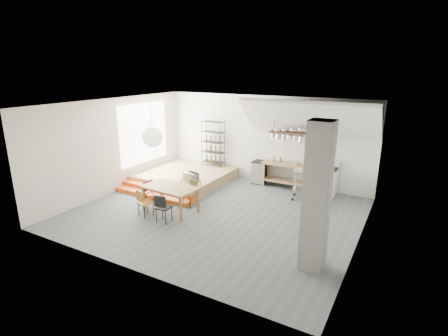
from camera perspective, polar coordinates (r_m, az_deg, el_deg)
The scene contains 26 objects.
floor at distance 10.49m, azimuth -1.33°, elevation -7.29°, with size 8.00×8.00×0.00m, color #566163.
wall_back at distance 13.02m, azimuth 6.49°, elevation 4.66°, with size 8.00×0.04×3.20m, color silver.
wall_left at distance 12.43m, azimuth -17.51°, elevation 3.46°, with size 0.04×7.00×3.20m, color silver.
wall_right at distance 8.72m, azimuth 21.90°, elevation -2.23°, with size 0.04×7.00×3.20m, color silver.
ceiling at distance 9.68m, azimuth -1.45°, elevation 10.37°, with size 8.00×7.00×0.02m, color white.
slope_ceiling at distance 11.72m, azimuth 13.67°, elevation 7.74°, with size 4.40×1.80×0.15m, color white.
window_pane at distance 13.43m, azimuth -12.90°, elevation 5.57°, with size 0.02×2.50×2.20m, color white.
platform at distance 13.28m, azimuth -6.26°, elevation -1.35°, with size 3.00×3.00×0.40m, color #A27951.
step_lower at distance 11.88m, azimuth -11.68°, elevation -4.41°, with size 3.00×0.35×0.13m, color #DE5D1A.
step_upper at distance 12.11m, azimuth -10.63°, elevation -3.63°, with size 3.00×0.35×0.27m, color #DE5D1A.
concrete_column at distance 7.43m, azimuth 14.92°, elevation -4.70°, with size 0.50×0.50×3.20m, color gray.
kitchen_counter at distance 12.56m, azimuth 10.34°, elevation -0.52°, with size 1.80×0.60×0.91m.
stove at distance 12.26m, azimuth 16.50°, elevation -2.06°, with size 0.60×0.60×1.18m.
pot_rack at distance 12.03m, azimuth 10.44°, elevation 5.37°, with size 1.20×0.50×1.43m.
wire_shelving at distance 13.70m, azimuth -1.79°, elevation 4.16°, with size 0.88×0.38×1.80m.
microwave_shelf at distance 11.60m, azimuth -5.43°, elevation -2.14°, with size 0.60×0.40×0.16m.
paper_lantern at distance 10.48m, azimuth -11.56°, elevation 4.97°, with size 0.60×0.60×0.60m, color white.
dining_table at distance 10.46m, azimuth -8.79°, elevation -3.47°, with size 1.71×1.06×0.78m.
chair_mustard at distance 10.31m, azimuth -13.02°, elevation -5.26°, with size 0.46×0.46×0.81m.
chair_black at distance 9.80m, azimuth -10.05°, elevation -6.13°, with size 0.41×0.41×0.84m.
chair_olive at distance 10.92m, azimuth -5.31°, elevation -3.69°, with size 0.44×0.44×0.81m.
chair_red at distance 11.21m, azimuth -12.56°, elevation -3.48°, with size 0.42×0.42×0.81m.
rolling_cart at distance 11.59m, azimuth 13.65°, elevation -2.13°, with size 1.06×0.72×0.97m.
mini_fridge at distance 13.04m, azimuth 5.81°, elevation -0.67°, with size 0.49×0.49×0.83m, color black.
microwave at distance 11.55m, azimuth -5.45°, elevation -1.42°, with size 0.49×0.33×0.27m, color beige.
bowl at distance 12.32m, azimuth 11.94°, elevation 0.58°, with size 0.23×0.23×0.06m, color silver.
Camera 1 is at (4.91, -8.28, 4.18)m, focal length 28.00 mm.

